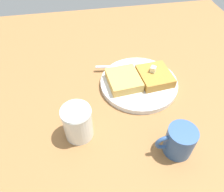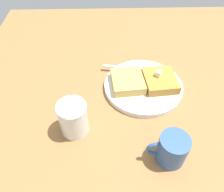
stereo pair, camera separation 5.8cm
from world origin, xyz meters
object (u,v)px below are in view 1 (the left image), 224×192
object	(u,v)px
plate	(139,83)
fork	(124,66)
syrup_jar	(78,123)
coffee_mug	(179,141)

from	to	relation	value
plate	fork	bearing A→B (deg)	-67.49
fork	syrup_jar	world-z (taller)	syrup_jar
plate	syrup_jar	size ratio (longest dim) A/B	2.53
fork	plate	bearing A→B (deg)	112.51
plate	coffee_mug	bearing A→B (deg)	97.54
plate	syrup_jar	bearing A→B (deg)	36.98
plate	syrup_jar	xyz separation A→B (cm)	(19.11, 14.39, 3.46)
plate	fork	size ratio (longest dim) A/B	1.45
syrup_jar	coffee_mug	size ratio (longest dim) A/B	1.00
plate	syrup_jar	world-z (taller)	syrup_jar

